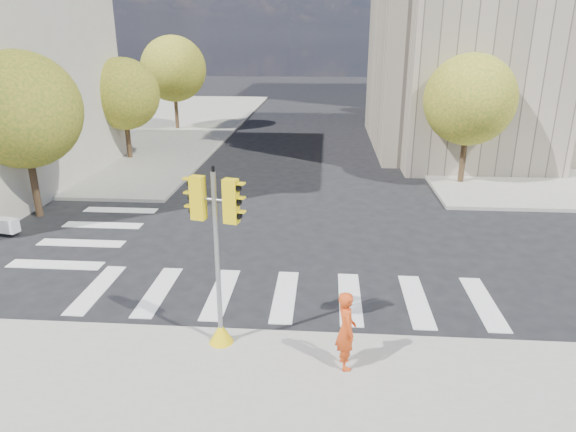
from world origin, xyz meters
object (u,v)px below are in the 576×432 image
Objects in this scene: lamp_far at (418,66)px; photographer at (346,330)px; lamp_near at (461,81)px; traffic_signal at (218,274)px.

photographer is at bearing -101.12° from lamp_far.
lamp_near is 20.68m from photographer.
traffic_signal is at bearing 63.91° from photographer.
lamp_near is at bearing 77.06° from traffic_signal.
lamp_far is 4.63× the size of photographer.
lamp_far reaches higher than traffic_signal.
lamp_far is 34.02m from traffic_signal.
photographer is at bearing 0.05° from traffic_signal.
lamp_far is 1.95× the size of traffic_signal.
traffic_signal is 3.03m from photographer.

